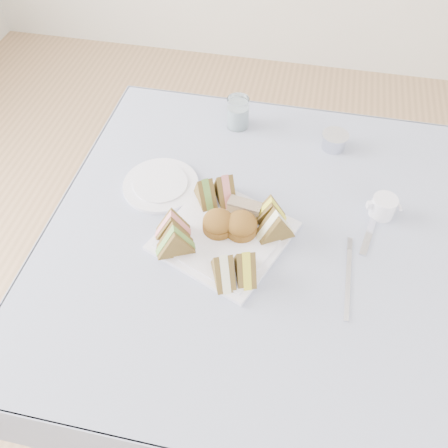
% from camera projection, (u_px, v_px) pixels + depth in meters
% --- Properties ---
extents(floor, '(4.00, 4.00, 0.00)m').
position_uv_depth(floor, '(249.00, 363.00, 1.70)').
color(floor, '#9E7751').
rests_on(floor, ground).
extents(table, '(0.90, 0.90, 0.74)m').
position_uv_depth(table, '(253.00, 311.00, 1.42)').
color(table, brown).
rests_on(table, floor).
extents(tablecloth, '(1.02, 1.02, 0.01)m').
position_uv_depth(tablecloth, '(261.00, 233.00, 1.13)').
color(tablecloth, '#A2AAC6').
rests_on(tablecloth, table).
extents(serving_plate, '(0.35, 0.35, 0.01)m').
position_uv_depth(serving_plate, '(224.00, 236.00, 1.11)').
color(serving_plate, white).
rests_on(serving_plate, tablecloth).
extents(sandwich_fl_a, '(0.09, 0.06, 0.07)m').
position_uv_depth(sandwich_fl_a, '(172.00, 224.00, 1.08)').
color(sandwich_fl_a, brown).
rests_on(sandwich_fl_a, serving_plate).
extents(sandwich_fl_b, '(0.10, 0.07, 0.08)m').
position_uv_depth(sandwich_fl_b, '(175.00, 239.00, 1.05)').
color(sandwich_fl_b, brown).
rests_on(sandwich_fl_b, serving_plate).
extents(sandwich_fr_a, '(0.07, 0.09, 0.08)m').
position_uv_depth(sandwich_fr_a, '(245.00, 263.00, 1.01)').
color(sandwich_fr_a, brown).
rests_on(sandwich_fr_a, serving_plate).
extents(sandwich_fr_b, '(0.07, 0.10, 0.08)m').
position_uv_depth(sandwich_fr_b, '(223.00, 266.00, 1.00)').
color(sandwich_fr_b, brown).
rests_on(sandwich_fr_b, serving_plate).
extents(sandwich_bl_a, '(0.08, 0.09, 0.07)m').
position_uv_depth(sandwich_bl_a, '(205.00, 190.00, 1.15)').
color(sandwich_bl_a, brown).
rests_on(sandwich_bl_a, serving_plate).
extents(sandwich_bl_b, '(0.08, 0.10, 0.08)m').
position_uv_depth(sandwich_bl_b, '(225.00, 187.00, 1.16)').
color(sandwich_bl_b, brown).
rests_on(sandwich_bl_b, serving_plate).
extents(sandwich_br_a, '(0.10, 0.08, 0.08)m').
position_uv_depth(sandwich_br_a, '(276.00, 224.00, 1.08)').
color(sandwich_br_a, brown).
rests_on(sandwich_br_a, serving_plate).
extents(sandwich_br_b, '(0.09, 0.05, 0.07)m').
position_uv_depth(sandwich_br_b, '(270.00, 210.00, 1.11)').
color(sandwich_br_b, brown).
rests_on(sandwich_br_b, serving_plate).
extents(scone_left, '(0.09, 0.09, 0.05)m').
position_uv_depth(scone_left, '(218.00, 223.00, 1.10)').
color(scone_left, '#956126').
rests_on(scone_left, serving_plate).
extents(scone_right, '(0.08, 0.08, 0.05)m').
position_uv_depth(scone_right, '(241.00, 225.00, 1.10)').
color(scone_right, '#956126').
rests_on(scone_right, serving_plate).
extents(pastry_slice, '(0.08, 0.04, 0.04)m').
position_uv_depth(pastry_slice, '(245.00, 208.00, 1.14)').
color(pastry_slice, tan).
rests_on(pastry_slice, serving_plate).
extents(side_plate, '(0.25, 0.25, 0.01)m').
position_uv_depth(side_plate, '(161.00, 185.00, 1.22)').
color(side_plate, white).
rests_on(side_plate, tablecloth).
extents(water_glass, '(0.08, 0.08, 0.09)m').
position_uv_depth(water_glass, '(238.00, 113.00, 1.35)').
color(water_glass, white).
rests_on(water_glass, tablecloth).
extents(tea_strainer, '(0.08, 0.08, 0.04)m').
position_uv_depth(tea_strainer, '(334.00, 142.00, 1.31)').
color(tea_strainer, silver).
rests_on(tea_strainer, tablecloth).
extents(knife, '(0.06, 0.20, 0.00)m').
position_uv_depth(knife, '(372.00, 224.00, 1.14)').
color(knife, silver).
rests_on(knife, tablecloth).
extents(fork, '(0.01, 0.19, 0.00)m').
position_uv_depth(fork, '(348.00, 283.00, 1.03)').
color(fork, silver).
rests_on(fork, tablecloth).
extents(creamer_jug, '(0.08, 0.08, 0.05)m').
position_uv_depth(creamer_jug, '(383.00, 207.00, 1.15)').
color(creamer_jug, white).
rests_on(creamer_jug, tablecloth).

